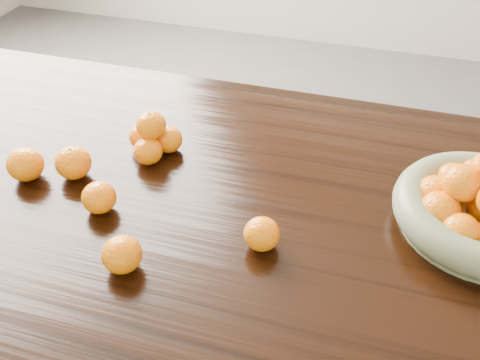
# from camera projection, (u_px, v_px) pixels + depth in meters

# --- Properties ---
(dining_table) EXTENTS (2.00, 1.00, 0.75)m
(dining_table) POSITION_uv_depth(u_px,v_px,m) (253.00, 236.00, 1.17)
(dining_table) COLOR black
(dining_table) RESTS_ON ground
(orange_pyramid) EXTENTS (0.13, 0.12, 0.11)m
(orange_pyramid) POSITION_uv_depth(u_px,v_px,m) (153.00, 138.00, 1.24)
(orange_pyramid) COLOR orange
(orange_pyramid) RESTS_ON dining_table
(loose_orange_0) EXTENTS (0.08, 0.08, 0.07)m
(loose_orange_0) POSITION_uv_depth(u_px,v_px,m) (73.00, 163.00, 1.17)
(loose_orange_0) COLOR orange
(loose_orange_0) RESTS_ON dining_table
(loose_orange_1) EXTENTS (0.07, 0.07, 0.07)m
(loose_orange_1) POSITION_uv_depth(u_px,v_px,m) (122.00, 255.00, 0.96)
(loose_orange_1) COLOR orange
(loose_orange_1) RESTS_ON dining_table
(loose_orange_2) EXTENTS (0.07, 0.07, 0.06)m
(loose_orange_2) POSITION_uv_depth(u_px,v_px,m) (262.00, 234.00, 1.01)
(loose_orange_2) COLOR orange
(loose_orange_2) RESTS_ON dining_table
(loose_orange_3) EXTENTS (0.07, 0.07, 0.07)m
(loose_orange_3) POSITION_uv_depth(u_px,v_px,m) (99.00, 198.00, 1.09)
(loose_orange_3) COLOR orange
(loose_orange_3) RESTS_ON dining_table
(loose_orange_4) EXTENTS (0.08, 0.08, 0.07)m
(loose_orange_4) POSITION_uv_depth(u_px,v_px,m) (25.00, 164.00, 1.17)
(loose_orange_4) COLOR orange
(loose_orange_4) RESTS_ON dining_table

